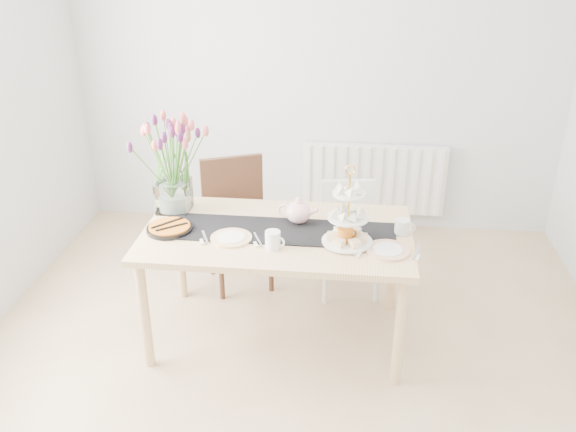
# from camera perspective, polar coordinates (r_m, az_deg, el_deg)

# --- Properties ---
(room_shell) EXTENTS (4.50, 4.50, 4.50)m
(room_shell) POSITION_cam_1_polar(r_m,az_deg,el_deg) (2.89, -0.20, 3.24)
(room_shell) COLOR tan
(room_shell) RESTS_ON ground
(radiator) EXTENTS (1.20, 0.08, 0.60)m
(radiator) POSITION_cam_1_polar(r_m,az_deg,el_deg) (5.23, 7.99, 3.44)
(radiator) COLOR white
(radiator) RESTS_ON room_shell
(dining_table) EXTENTS (1.60, 0.90, 0.75)m
(dining_table) POSITION_cam_1_polar(r_m,az_deg,el_deg) (3.66, -1.00, -2.51)
(dining_table) COLOR tan
(dining_table) RESTS_ON ground
(chair_brown) EXTENTS (0.59, 0.59, 0.91)m
(chair_brown) POSITION_cam_1_polar(r_m,az_deg,el_deg) (4.40, -4.84, 0.37)
(chair_brown) COLOR #392114
(chair_brown) RESTS_ON ground
(chair_white) EXTENTS (0.45, 0.45, 0.78)m
(chair_white) POSITION_cam_1_polar(r_m,az_deg,el_deg) (4.34, 5.66, -1.21)
(chair_white) COLOR silver
(chair_white) RESTS_ON ground
(table_runner) EXTENTS (1.40, 0.35, 0.01)m
(table_runner) POSITION_cam_1_polar(r_m,az_deg,el_deg) (3.63, -1.01, -1.39)
(table_runner) COLOR black
(table_runner) RESTS_ON dining_table
(tulip_vase) EXTENTS (0.72, 0.72, 0.62)m
(tulip_vase) POSITION_cam_1_polar(r_m,az_deg,el_deg) (3.82, -11.00, 6.02)
(tulip_vase) COLOR silver
(tulip_vase) RESTS_ON dining_table
(cake_stand) EXTENTS (0.29, 0.29, 0.43)m
(cake_stand) POSITION_cam_1_polar(r_m,az_deg,el_deg) (3.45, 5.61, -0.77)
(cake_stand) COLOR gold
(cake_stand) RESTS_ON dining_table
(teapot) EXTENTS (0.28, 0.24, 0.16)m
(teapot) POSITION_cam_1_polar(r_m,az_deg,el_deg) (3.69, 0.97, 0.37)
(teapot) COLOR white
(teapot) RESTS_ON dining_table
(cream_jug) EXTENTS (0.11, 0.11, 0.09)m
(cream_jug) POSITION_cam_1_polar(r_m,az_deg,el_deg) (3.64, 10.63, -1.00)
(cream_jug) COLOR silver
(cream_jug) RESTS_ON dining_table
(tart_tin) EXTENTS (0.27, 0.27, 0.03)m
(tart_tin) POSITION_cam_1_polar(r_m,az_deg,el_deg) (3.70, -11.02, -1.12)
(tart_tin) COLOR black
(tart_tin) RESTS_ON dining_table
(mug_white) EXTENTS (0.11, 0.11, 0.10)m
(mug_white) POSITION_cam_1_polar(r_m,az_deg,el_deg) (3.42, -1.44, -2.24)
(mug_white) COLOR white
(mug_white) RESTS_ON dining_table
(mug_orange) EXTENTS (0.12, 0.12, 0.10)m
(mug_orange) POSITION_cam_1_polar(r_m,az_deg,el_deg) (3.48, 5.37, -1.86)
(mug_orange) COLOR orange
(mug_orange) RESTS_ON dining_table
(plate_left) EXTENTS (0.32, 0.32, 0.01)m
(plate_left) POSITION_cam_1_polar(r_m,az_deg,el_deg) (3.55, -5.33, -2.06)
(plate_left) COLOR silver
(plate_left) RESTS_ON dining_table
(plate_right) EXTENTS (0.31, 0.31, 0.01)m
(plate_right) POSITION_cam_1_polar(r_m,az_deg,el_deg) (3.45, 9.31, -3.18)
(plate_right) COLOR silver
(plate_right) RESTS_ON dining_table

